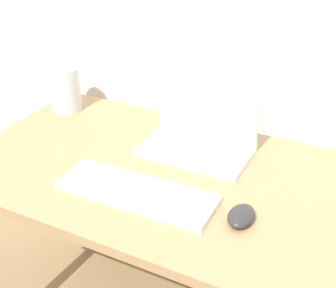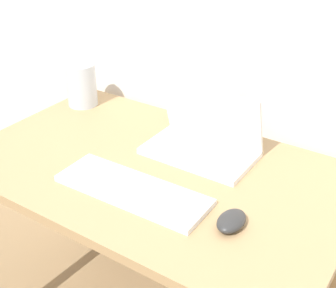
{
  "view_description": "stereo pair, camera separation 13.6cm",
  "coord_description": "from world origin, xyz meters",
  "px_view_note": "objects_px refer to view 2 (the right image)",
  "views": [
    {
      "loc": [
        0.59,
        -0.7,
        1.54
      ],
      "look_at": [
        0.05,
        0.36,
        0.87
      ],
      "focal_mm": 50.0,
      "sensor_mm": 36.0,
      "label": 1
    },
    {
      "loc": [
        0.71,
        -0.63,
        1.54
      ],
      "look_at": [
        0.05,
        0.36,
        0.87
      ],
      "focal_mm": 50.0,
      "sensor_mm": 36.0,
      "label": 2
    }
  ],
  "objects_px": {
    "keyboard": "(132,190)",
    "mouse": "(231,221)",
    "vase": "(81,76)",
    "laptop": "(203,139)"
  },
  "relations": [
    {
      "from": "keyboard",
      "to": "mouse",
      "type": "xyz_separation_m",
      "value": [
        0.3,
        0.02,
        0.01
      ]
    },
    {
      "from": "keyboard",
      "to": "vase",
      "type": "xyz_separation_m",
      "value": [
        -0.53,
        0.37,
        0.11
      ]
    },
    {
      "from": "mouse",
      "to": "keyboard",
      "type": "bearing_deg",
      "value": -175.76
    },
    {
      "from": "vase",
      "to": "laptop",
      "type": "bearing_deg",
      "value": -6.3
    },
    {
      "from": "keyboard",
      "to": "laptop",
      "type": "bearing_deg",
      "value": 80.1
    },
    {
      "from": "laptop",
      "to": "mouse",
      "type": "height_order",
      "value": "laptop"
    },
    {
      "from": "laptop",
      "to": "mouse",
      "type": "distance_m",
      "value": 0.38
    },
    {
      "from": "keyboard",
      "to": "mouse",
      "type": "distance_m",
      "value": 0.3
    },
    {
      "from": "laptop",
      "to": "keyboard",
      "type": "relative_size",
      "value": 0.76
    },
    {
      "from": "laptop",
      "to": "vase",
      "type": "bearing_deg",
      "value": 173.7
    }
  ]
}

